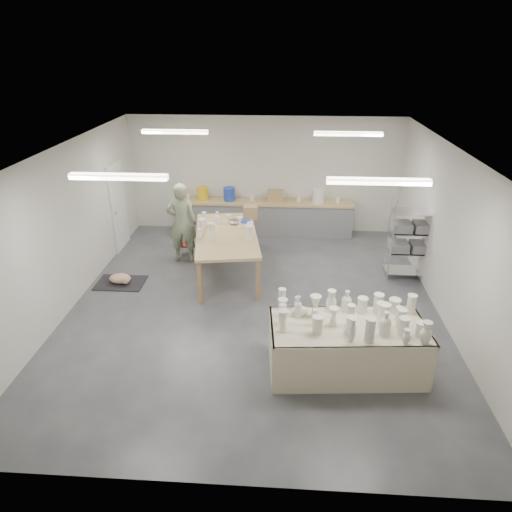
# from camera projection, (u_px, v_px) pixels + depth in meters

# --- Properties ---
(room) EXTENTS (8.00, 8.02, 3.00)m
(room) POSITION_uv_depth(u_px,v_px,m) (248.00, 203.00, 8.10)
(room) COLOR #424449
(room) RESTS_ON ground
(back_counter) EXTENTS (4.60, 0.60, 1.24)m
(back_counter) POSITION_uv_depth(u_px,v_px,m) (263.00, 216.00, 12.01)
(back_counter) COLOR tan
(back_counter) RESTS_ON ground
(wire_shelf) EXTENTS (0.88, 0.48, 1.80)m
(wire_shelf) POSITION_uv_depth(u_px,v_px,m) (410.00, 238.00, 9.58)
(wire_shelf) COLOR silver
(wire_shelf) RESTS_ON ground
(drying_table) EXTENTS (2.42, 1.29, 1.20)m
(drying_table) POSITION_uv_depth(u_px,v_px,m) (347.00, 345.00, 6.96)
(drying_table) COLOR olive
(drying_table) RESTS_ON ground
(work_table) EXTENTS (1.65, 2.71, 1.32)m
(work_table) POSITION_uv_depth(u_px,v_px,m) (228.00, 232.00, 9.79)
(work_table) COLOR tan
(work_table) RESTS_ON ground
(rug) EXTENTS (1.00, 0.70, 0.02)m
(rug) POSITION_uv_depth(u_px,v_px,m) (121.00, 283.00, 9.68)
(rug) COLOR black
(rug) RESTS_ON ground
(cat) EXTENTS (0.55, 0.47, 0.20)m
(cat) POSITION_uv_depth(u_px,v_px,m) (121.00, 279.00, 9.62)
(cat) COLOR white
(cat) RESTS_ON rug
(potter) EXTENTS (0.71, 0.50, 1.86)m
(potter) POSITION_uv_depth(u_px,v_px,m) (182.00, 223.00, 10.32)
(potter) COLOR gray
(potter) RESTS_ON ground
(red_stool) EXTENTS (0.36, 0.36, 0.29)m
(red_stool) POSITION_uv_depth(u_px,v_px,m) (186.00, 245.00, 10.85)
(red_stool) COLOR #B11A19
(red_stool) RESTS_ON ground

